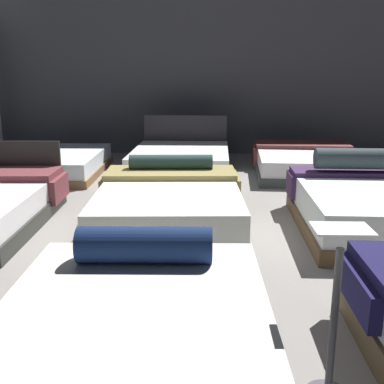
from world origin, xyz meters
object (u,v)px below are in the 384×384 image
object	(u,v)px
bed_1	(133,357)
bed_8	(306,162)
bed_5	(368,207)
bed_4	(169,206)
price_sign	(333,336)
bed_6	(55,164)
bed_7	(181,161)

from	to	relation	value
bed_1	bed_8	world-z (taller)	bed_1
bed_8	bed_5	bearing A→B (deg)	-85.04
bed_1	bed_4	xyz separation A→B (m)	(-0.02, 2.76, -0.01)
price_sign	bed_5	bearing A→B (deg)	67.72
bed_1	bed_5	bearing A→B (deg)	51.18
bed_6	bed_8	distance (m)	4.21
bed_8	bed_6	bearing A→B (deg)	-175.05
bed_7	price_sign	world-z (taller)	price_sign
bed_4	bed_7	world-z (taller)	bed_7
bed_4	bed_8	world-z (taller)	bed_4
bed_1	price_sign	world-z (taller)	price_sign
bed_5	bed_6	size ratio (longest dim) A/B	0.94
bed_5	price_sign	bearing A→B (deg)	-110.89
bed_6	bed_5	bearing A→B (deg)	-32.98
bed_7	bed_8	bearing A→B (deg)	2.33
bed_6	price_sign	distance (m)	6.28
bed_1	bed_6	bearing A→B (deg)	110.57
bed_1	price_sign	distance (m)	1.04
bed_4	bed_8	size ratio (longest dim) A/B	0.97
bed_7	bed_4	bearing A→B (deg)	-88.03
bed_1	bed_7	distance (m)	5.55
bed_4	bed_7	size ratio (longest dim) A/B	0.99
bed_1	bed_4	size ratio (longest dim) A/B	1.01
bed_6	bed_8	bearing A→B (deg)	0.89
bed_7	price_sign	size ratio (longest dim) A/B	2.16
bed_6	bed_7	world-z (taller)	bed_7
bed_8	price_sign	bearing A→B (deg)	-97.14
bed_4	bed_7	xyz separation A→B (m)	(-0.01, 2.79, -0.03)
bed_5	price_sign	size ratio (longest dim) A/B	2.10
bed_4	price_sign	xyz separation A→B (m)	(1.05, -2.71, 0.12)
bed_4	bed_6	xyz separation A→B (m)	(-2.13, 2.70, -0.07)
bed_6	bed_8	xyz separation A→B (m)	(4.21, 0.11, 0.02)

